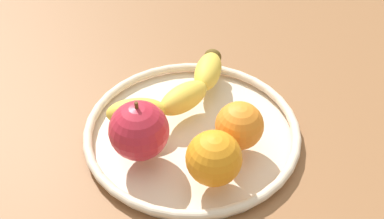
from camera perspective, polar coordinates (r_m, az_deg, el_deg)
ground_plane at (r=68.44cm, az=-0.00°, el=-4.23°), size 141.32×141.32×4.00cm
fruit_bowl at (r=66.36cm, az=-0.00°, el=-2.49°), size 28.41×28.41×1.80cm
banana at (r=68.23cm, az=-1.52°, el=2.05°), size 20.39×10.89×3.66cm
apple at (r=60.32cm, az=-6.02°, el=-2.39°), size 7.30×7.30×8.10cm
orange_front_left at (r=61.79cm, az=5.37°, el=-1.83°), size 6.03×6.03×6.03cm
orange_front_right at (r=57.48cm, az=2.49°, el=-5.53°), size 6.53×6.53×6.53cm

